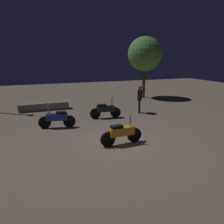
{
  "coord_description": "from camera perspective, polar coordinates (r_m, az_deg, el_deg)",
  "views": [
    {
      "loc": [
        -2.92,
        -7.12,
        3.16
      ],
      "look_at": [
        0.05,
        0.8,
        1.0
      ],
      "focal_mm": 34.68,
      "sensor_mm": 36.0,
      "label": 1
    }
  ],
  "objects": [
    {
      "name": "ground_plane",
      "position": [
        8.32,
        1.6,
        -8.0
      ],
      "size": [
        40.0,
        40.0,
        0.0
      ],
      "primitive_type": "plane",
      "color": "#756656"
    },
    {
      "name": "motorcycle_orange_foreground",
      "position": [
        8.01,
        2.5,
        -5.56
      ],
      "size": [
        1.66,
        0.36,
        1.11
      ],
      "rotation": [
        0.0,
        0.0,
        0.07
      ],
      "color": "black",
      "rests_on": "ground_plane"
    },
    {
      "name": "motorcycle_black_parked_left",
      "position": [
        11.42,
        -1.76,
        0.52
      ],
      "size": [
        1.66,
        0.41,
        1.11
      ],
      "rotation": [
        0.0,
        0.0,
        6.16
      ],
      "color": "black",
      "rests_on": "ground_plane"
    },
    {
      "name": "motorcycle_blue_parked_right",
      "position": [
        10.16,
        -14.28,
        -1.68
      ],
      "size": [
        1.65,
        0.47,
        1.11
      ],
      "rotation": [
        0.0,
        0.0,
        2.95
      ],
      "color": "black",
      "rests_on": "ground_plane"
    },
    {
      "name": "person_rider_beside",
      "position": [
        12.49,
        7.29,
        3.96
      ],
      "size": [
        0.37,
        0.64,
        1.59
      ],
      "rotation": [
        0.0,
        0.0,
        5.86
      ],
      "color": "black",
      "rests_on": "ground_plane"
    },
    {
      "name": "tree_left_bg",
      "position": [
        17.32,
        8.62,
        14.87
      ],
      "size": [
        2.61,
        2.61,
        4.7
      ],
      "color": "#4C331E",
      "rests_on": "ground_plane"
    },
    {
      "name": "planter_wall_low",
      "position": [
        13.84,
        -17.48,
        1.39
      ],
      "size": [
        2.94,
        0.5,
        0.45
      ],
      "color": "gray",
      "rests_on": "ground_plane"
    }
  ]
}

